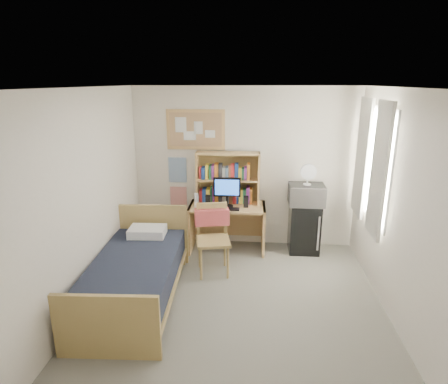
# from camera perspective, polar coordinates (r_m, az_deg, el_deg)

# --- Properties ---
(floor) EXTENTS (3.60, 4.20, 0.02)m
(floor) POSITION_cam_1_polar(r_m,az_deg,el_deg) (4.70, 1.77, -18.11)
(floor) COLOR gray
(floor) RESTS_ON ground
(ceiling) EXTENTS (3.60, 4.20, 0.02)m
(ceiling) POSITION_cam_1_polar(r_m,az_deg,el_deg) (3.87, 2.12, 15.58)
(ceiling) COLOR white
(ceiling) RESTS_ON wall_back
(wall_back) EXTENTS (3.60, 0.04, 2.60)m
(wall_back) POSITION_cam_1_polar(r_m,az_deg,el_deg) (6.12, 3.05, 3.65)
(wall_back) COLOR white
(wall_back) RESTS_ON floor
(wall_front) EXTENTS (3.60, 0.04, 2.60)m
(wall_front) POSITION_cam_1_polar(r_m,az_deg,el_deg) (2.24, -1.33, -20.98)
(wall_front) COLOR white
(wall_front) RESTS_ON floor
(wall_left) EXTENTS (0.04, 4.20, 2.60)m
(wall_left) POSITION_cam_1_polar(r_m,az_deg,el_deg) (4.56, -21.28, -2.02)
(wall_left) COLOR white
(wall_left) RESTS_ON floor
(wall_right) EXTENTS (0.04, 4.20, 2.60)m
(wall_right) POSITION_cam_1_polar(r_m,az_deg,el_deg) (4.40, 26.09, -3.28)
(wall_right) COLOR white
(wall_right) RESTS_ON floor
(window_unit) EXTENTS (0.10, 1.40, 1.70)m
(window_unit) POSITION_cam_1_polar(r_m,az_deg,el_deg) (5.40, 21.65, 4.01)
(window_unit) COLOR white
(window_unit) RESTS_ON wall_right
(curtain_left) EXTENTS (0.04, 0.55, 1.70)m
(curtain_left) POSITION_cam_1_polar(r_m,az_deg,el_deg) (5.02, 22.56, 3.02)
(curtain_left) COLOR silver
(curtain_left) RESTS_ON wall_right
(curtain_right) EXTENTS (0.04, 0.55, 1.70)m
(curtain_right) POSITION_cam_1_polar(r_m,az_deg,el_deg) (5.77, 20.29, 4.89)
(curtain_right) COLOR silver
(curtain_right) RESTS_ON wall_right
(bulletin_board) EXTENTS (0.94, 0.03, 0.64)m
(bulletin_board) POSITION_cam_1_polar(r_m,az_deg,el_deg) (6.08, -4.34, 9.46)
(bulletin_board) COLOR tan
(bulletin_board) RESTS_ON wall_back
(poster_wave) EXTENTS (0.30, 0.01, 0.42)m
(poster_wave) POSITION_cam_1_polar(r_m,az_deg,el_deg) (6.26, -7.10, 3.36)
(poster_wave) COLOR #2860A3
(poster_wave) RESTS_ON wall_back
(poster_japan) EXTENTS (0.28, 0.01, 0.36)m
(poster_japan) POSITION_cam_1_polar(r_m,az_deg,el_deg) (6.38, -6.95, -0.75)
(poster_japan) COLOR red
(poster_japan) RESTS_ON wall_back
(desk) EXTENTS (1.22, 0.63, 0.76)m
(desk) POSITION_cam_1_polar(r_m,az_deg,el_deg) (6.10, 0.48, -5.44)
(desk) COLOR #DDAF6C
(desk) RESTS_ON floor
(desk_chair) EXTENTS (0.60, 0.60, 1.01)m
(desk_chair) POSITION_cam_1_polar(r_m,az_deg,el_deg) (5.33, -1.66, -7.36)
(desk_chair) COLOR tan
(desk_chair) RESTS_ON floor
(mini_fridge) EXTENTS (0.48, 0.48, 0.80)m
(mini_fridge) POSITION_cam_1_polar(r_m,az_deg,el_deg) (6.19, 12.10, -5.28)
(mini_fridge) COLOR black
(mini_fridge) RESTS_ON floor
(bed) EXTENTS (1.13, 2.09, 0.56)m
(bed) POSITION_cam_1_polar(r_m,az_deg,el_deg) (4.92, -13.39, -12.91)
(bed) COLOR black
(bed) RESTS_ON floor
(hutch) EXTENTS (1.02, 0.28, 0.83)m
(hutch) POSITION_cam_1_polar(r_m,az_deg,el_deg) (6.00, 0.59, 2.15)
(hutch) COLOR #DDAF6C
(hutch) RESTS_ON desk
(monitor) EXTENTS (0.43, 0.04, 0.45)m
(monitor) POSITION_cam_1_polar(r_m,az_deg,el_deg) (5.85, 0.46, -0.15)
(monitor) COLOR black
(monitor) RESTS_ON desk
(keyboard) EXTENTS (0.40, 0.14, 0.02)m
(keyboard) POSITION_cam_1_polar(r_m,az_deg,el_deg) (5.78, 0.36, -2.61)
(keyboard) COLOR black
(keyboard) RESTS_ON desk
(speaker_left) EXTENTS (0.08, 0.08, 0.18)m
(speaker_left) POSITION_cam_1_polar(r_m,az_deg,el_deg) (5.91, -2.45, -1.34)
(speaker_left) COLOR black
(speaker_left) RESTS_ON desk
(speaker_right) EXTENTS (0.08, 0.08, 0.18)m
(speaker_right) POSITION_cam_1_polar(r_m,az_deg,el_deg) (5.88, 3.38, -1.49)
(speaker_right) COLOR black
(speaker_right) RESTS_ON desk
(water_bottle) EXTENTS (0.06, 0.06, 0.22)m
(water_bottle) POSITION_cam_1_polar(r_m,az_deg,el_deg) (5.89, -4.23, -1.26)
(water_bottle) COLOR white
(water_bottle) RESTS_ON desk
(hoodie) EXTENTS (0.52, 0.25, 0.24)m
(hoodie) POSITION_cam_1_polar(r_m,az_deg,el_deg) (5.41, -1.86, -3.81)
(hoodie) COLOR #CF4F4F
(hoodie) RESTS_ON desk_chair
(microwave) EXTENTS (0.55, 0.42, 0.32)m
(microwave) POSITION_cam_1_polar(r_m,az_deg,el_deg) (5.99, 12.45, -0.36)
(microwave) COLOR silver
(microwave) RESTS_ON mini_fridge
(desk_fan) EXTENTS (0.24, 0.24, 0.30)m
(desk_fan) POSITION_cam_1_polar(r_m,az_deg,el_deg) (5.91, 12.63, 2.51)
(desk_fan) COLOR white
(desk_fan) RESTS_ON microwave
(pillow) EXTENTS (0.52, 0.38, 0.12)m
(pillow) POSITION_cam_1_polar(r_m,az_deg,el_deg) (5.43, -11.59, -5.92)
(pillow) COLOR white
(pillow) RESTS_ON bed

